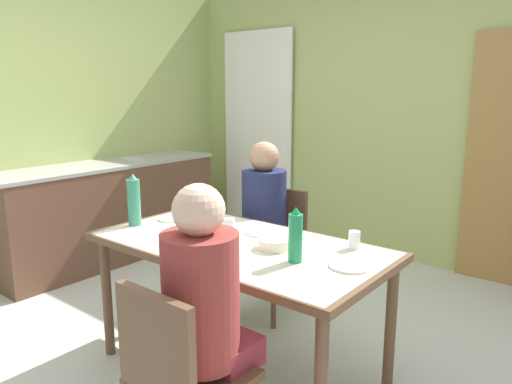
{
  "coord_description": "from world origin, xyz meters",
  "views": [
    {
      "loc": [
        1.93,
        -1.96,
        1.56
      ],
      "look_at": [
        0.32,
        0.05,
        1.01
      ],
      "focal_mm": 33.89,
      "sensor_mm": 36.0,
      "label": 1
    }
  ],
  "objects_px": {
    "chair_near_diner": "(179,377)",
    "chair_far_diner": "(275,242)",
    "person_near_diner": "(203,294)",
    "water_bottle_green_far": "(134,201)",
    "water_bottle_green_near": "(295,236)",
    "serving_bowl_center": "(275,243)",
    "dining_table": "(239,255)",
    "kitchen_counter": "(109,211)",
    "person_far_diner": "(263,207)"
  },
  "relations": [
    {
      "from": "kitchen_counter",
      "to": "water_bottle_green_near",
      "type": "height_order",
      "value": "water_bottle_green_near"
    },
    {
      "from": "dining_table",
      "to": "person_far_diner",
      "type": "distance_m",
      "value": 0.71
    },
    {
      "from": "person_far_diner",
      "to": "water_bottle_green_far",
      "type": "bearing_deg",
      "value": 63.02
    },
    {
      "from": "dining_table",
      "to": "chair_near_diner",
      "type": "xyz_separation_m",
      "value": [
        0.36,
        -0.76,
        -0.19
      ]
    },
    {
      "from": "kitchen_counter",
      "to": "water_bottle_green_near",
      "type": "distance_m",
      "value": 2.71
    },
    {
      "from": "kitchen_counter",
      "to": "person_far_diner",
      "type": "bearing_deg",
      "value": -1.72
    },
    {
      "from": "person_far_diner",
      "to": "serving_bowl_center",
      "type": "bearing_deg",
      "value": 132.09
    },
    {
      "from": "chair_far_diner",
      "to": "water_bottle_green_near",
      "type": "relative_size",
      "value": 3.26
    },
    {
      "from": "dining_table",
      "to": "water_bottle_green_far",
      "type": "height_order",
      "value": "water_bottle_green_far"
    },
    {
      "from": "dining_table",
      "to": "person_far_diner",
      "type": "bearing_deg",
      "value": 117.02
    },
    {
      "from": "kitchen_counter",
      "to": "serving_bowl_center",
      "type": "distance_m",
      "value": 2.49
    },
    {
      "from": "chair_far_diner",
      "to": "water_bottle_green_far",
      "type": "relative_size",
      "value": 2.78
    },
    {
      "from": "water_bottle_green_far",
      "to": "serving_bowl_center",
      "type": "relative_size",
      "value": 1.84
    },
    {
      "from": "chair_far_diner",
      "to": "kitchen_counter",
      "type": "bearing_deg",
      "value": 2.49
    },
    {
      "from": "person_near_diner",
      "to": "water_bottle_green_near",
      "type": "xyz_separation_m",
      "value": [
        0.04,
        0.58,
        0.1
      ]
    },
    {
      "from": "person_far_diner",
      "to": "water_bottle_green_far",
      "type": "height_order",
      "value": "person_far_diner"
    },
    {
      "from": "person_far_diner",
      "to": "water_bottle_green_near",
      "type": "height_order",
      "value": "person_far_diner"
    },
    {
      "from": "kitchen_counter",
      "to": "chair_near_diner",
      "type": "relative_size",
      "value": 2.47
    },
    {
      "from": "chair_near_diner",
      "to": "person_near_diner",
      "type": "relative_size",
      "value": 1.13
    },
    {
      "from": "water_bottle_green_near",
      "to": "serving_bowl_center",
      "type": "bearing_deg",
      "value": 153.38
    },
    {
      "from": "water_bottle_green_near",
      "to": "person_near_diner",
      "type": "bearing_deg",
      "value": -93.55
    },
    {
      "from": "chair_near_diner",
      "to": "chair_far_diner",
      "type": "xyz_separation_m",
      "value": [
        -0.68,
        1.53,
        0.0
      ]
    },
    {
      "from": "serving_bowl_center",
      "to": "dining_table",
      "type": "bearing_deg",
      "value": -168.46
    },
    {
      "from": "person_near_diner",
      "to": "water_bottle_green_far",
      "type": "relative_size",
      "value": 2.46
    },
    {
      "from": "kitchen_counter",
      "to": "person_far_diner",
      "type": "relative_size",
      "value": 2.79
    },
    {
      "from": "kitchen_counter",
      "to": "water_bottle_green_near",
      "type": "relative_size",
      "value": 8.05
    },
    {
      "from": "chair_far_diner",
      "to": "serving_bowl_center",
      "type": "distance_m",
      "value": 0.94
    },
    {
      "from": "water_bottle_green_near",
      "to": "serving_bowl_center",
      "type": "relative_size",
      "value": 1.57
    },
    {
      "from": "dining_table",
      "to": "person_near_diner",
      "type": "height_order",
      "value": "person_near_diner"
    },
    {
      "from": "person_near_diner",
      "to": "water_bottle_green_near",
      "type": "distance_m",
      "value": 0.59
    },
    {
      "from": "chair_near_diner",
      "to": "person_near_diner",
      "type": "height_order",
      "value": "person_near_diner"
    },
    {
      "from": "water_bottle_green_far",
      "to": "serving_bowl_center",
      "type": "xyz_separation_m",
      "value": [
        0.92,
        0.17,
        -0.12
      ]
    },
    {
      "from": "kitchen_counter",
      "to": "serving_bowl_center",
      "type": "bearing_deg",
      "value": -15.06
    },
    {
      "from": "kitchen_counter",
      "to": "person_near_diner",
      "type": "xyz_separation_m",
      "value": [
        2.54,
        -1.31,
        0.33
      ]
    },
    {
      "from": "dining_table",
      "to": "chair_far_diner",
      "type": "height_order",
      "value": "chair_far_diner"
    },
    {
      "from": "person_far_diner",
      "to": "serving_bowl_center",
      "type": "height_order",
      "value": "person_far_diner"
    },
    {
      "from": "chair_far_diner",
      "to": "chair_near_diner",
      "type": "bearing_deg",
      "value": 114.08
    },
    {
      "from": "person_far_diner",
      "to": "serving_bowl_center",
      "type": "xyz_separation_m",
      "value": [
        0.53,
        -0.59,
        0.0
      ]
    },
    {
      "from": "water_bottle_green_near",
      "to": "water_bottle_green_far",
      "type": "height_order",
      "value": "water_bottle_green_far"
    },
    {
      "from": "chair_near_diner",
      "to": "water_bottle_green_near",
      "type": "xyz_separation_m",
      "value": [
        0.04,
        0.71,
        0.38
      ]
    },
    {
      "from": "person_far_diner",
      "to": "serving_bowl_center",
      "type": "relative_size",
      "value": 4.53
    },
    {
      "from": "person_near_diner",
      "to": "water_bottle_green_far",
      "type": "distance_m",
      "value": 1.19
    },
    {
      "from": "serving_bowl_center",
      "to": "water_bottle_green_far",
      "type": "bearing_deg",
      "value": -169.32
    },
    {
      "from": "serving_bowl_center",
      "to": "chair_far_diner",
      "type": "bearing_deg",
      "value": 126.23
    },
    {
      "from": "chair_far_diner",
      "to": "person_far_diner",
      "type": "bearing_deg",
      "value": 90.0
    },
    {
      "from": "kitchen_counter",
      "to": "person_near_diner",
      "type": "bearing_deg",
      "value": -27.35
    },
    {
      "from": "dining_table",
      "to": "person_near_diner",
      "type": "relative_size",
      "value": 2.07
    },
    {
      "from": "serving_bowl_center",
      "to": "chair_near_diner",
      "type": "bearing_deg",
      "value": -79.18
    },
    {
      "from": "dining_table",
      "to": "chair_far_diner",
      "type": "bearing_deg",
      "value": 112.73
    },
    {
      "from": "chair_near_diner",
      "to": "serving_bowl_center",
      "type": "bearing_deg",
      "value": 100.82
    }
  ]
}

